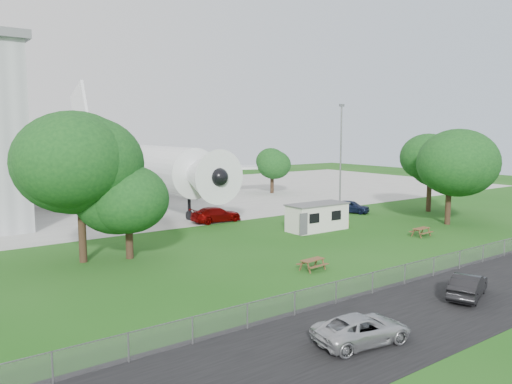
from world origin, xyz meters
TOP-DOWN VIEW (x-y plane):
  - ground at (0.00, 0.00)m, footprint 160.00×160.00m
  - asphalt_strip at (0.00, -13.00)m, footprint 120.00×8.00m
  - concrete_apron at (0.00, 38.00)m, footprint 120.00×46.00m
  - airliner at (-2.00, 35.86)m, footprint 46.36×47.73m
  - site_cabin at (5.37, 6.38)m, footprint 6.77×2.79m
  - picnic_west at (-4.44, -3.69)m, footprint 1.92×1.65m
  - picnic_east at (11.11, -1.27)m, footprint 1.88×1.60m
  - fence at (0.00, -9.50)m, footprint 58.00×0.04m
  - lamp_mast at (8.20, 6.20)m, footprint 0.16×0.16m
  - tree_west_big at (-16.59, 7.72)m, footprint 9.20×9.20m
  - tree_west_small at (-13.43, 6.75)m, footprint 6.69×6.69m
  - tree_east_front at (18.31, 0.77)m, footprint 8.12×8.12m
  - tree_east_back at (23.88, 6.93)m, footprint 7.26×7.26m
  - tree_far_apron at (19.52, 31.72)m, footprint 5.74×5.74m
  - car_centre_sedan at (-1.13, -13.21)m, footprint 4.49×2.88m
  - car_west_estate at (-10.75, -13.89)m, footprint 4.95×2.86m
  - car_ne_hatch at (15.58, 11.63)m, footprint 3.49×4.66m
  - car_apron_van at (-0.31, 15.74)m, footprint 5.52×2.27m

SIDE VIEW (x-z plane):
  - ground at x=0.00m, z-range 0.00..0.00m
  - picnic_west at x=-4.44m, z-range -0.38..0.38m
  - picnic_east at x=11.11m, z-range -0.38..0.38m
  - fence at x=0.00m, z-range -0.65..0.65m
  - asphalt_strip at x=0.00m, z-range 0.00..0.02m
  - concrete_apron at x=0.00m, z-range 0.00..0.03m
  - car_west_estate at x=-10.75m, z-range 0.00..1.30m
  - car_centre_sedan at x=-1.13m, z-range 0.00..1.40m
  - car_ne_hatch at x=15.58m, z-range 0.00..1.48m
  - car_apron_van at x=-0.31m, z-range 0.00..1.60m
  - site_cabin at x=5.37m, z-range 0.00..2.62m
  - tree_far_apron at x=19.52m, z-range 0.81..8.20m
  - tree_west_small at x=-13.43m, z-range 0.75..8.96m
  - airliner at x=-2.00m, z-range -3.57..14.11m
  - tree_east_back at x=23.88m, z-range 1.18..10.82m
  - lamp_mast at x=8.20m, z-range 0.00..12.00m
  - tree_east_front at x=18.31m, z-range 1.14..11.57m
  - tree_west_big at x=-16.59m, z-range 1.15..12.65m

